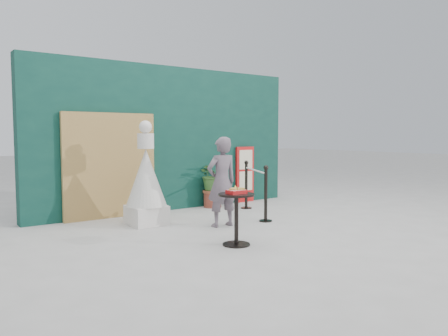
# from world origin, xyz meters

# --- Properties ---
(ground) EXTENTS (60.00, 60.00, 0.00)m
(ground) POSITION_xyz_m (0.00, 0.00, 0.00)
(ground) COLOR #ADAAA5
(ground) RESTS_ON ground
(back_wall) EXTENTS (6.00, 0.30, 3.00)m
(back_wall) POSITION_xyz_m (0.00, 3.15, 1.50)
(back_wall) COLOR #0B322B
(back_wall) RESTS_ON ground
(bamboo_fence) EXTENTS (1.80, 0.08, 2.00)m
(bamboo_fence) POSITION_xyz_m (-1.40, 2.94, 1.00)
(bamboo_fence) COLOR tan
(bamboo_fence) RESTS_ON ground
(woman) EXTENTS (0.59, 0.41, 1.55)m
(woman) POSITION_xyz_m (-0.15, 1.06, 0.78)
(woman) COLOR #655661
(woman) RESTS_ON ground
(menu_board) EXTENTS (0.50, 0.07, 1.30)m
(menu_board) POSITION_xyz_m (1.90, 2.95, 0.65)
(menu_board) COLOR red
(menu_board) RESTS_ON ground
(statue) EXTENTS (0.72, 0.72, 1.83)m
(statue) POSITION_xyz_m (-1.13, 1.99, 0.75)
(statue) COLOR silver
(statue) RESTS_ON ground
(cafe_table) EXTENTS (0.52, 0.52, 0.75)m
(cafe_table) POSITION_xyz_m (-0.74, -0.10, 0.50)
(cafe_table) COLOR black
(cafe_table) RESTS_ON ground
(food_basket) EXTENTS (0.26, 0.19, 0.11)m
(food_basket) POSITION_xyz_m (-0.73, -0.10, 0.79)
(food_basket) COLOR red
(food_basket) RESTS_ON cafe_table
(planter) EXTENTS (0.63, 0.55, 1.07)m
(planter) POSITION_xyz_m (0.85, 2.79, 0.62)
(planter) COLOR brown
(planter) RESTS_ON ground
(stanchion_barrier) EXTENTS (0.84, 1.54, 1.03)m
(stanchion_barrier) POSITION_xyz_m (1.05, 1.58, 0.49)
(stanchion_barrier) COLOR black
(stanchion_barrier) RESTS_ON ground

